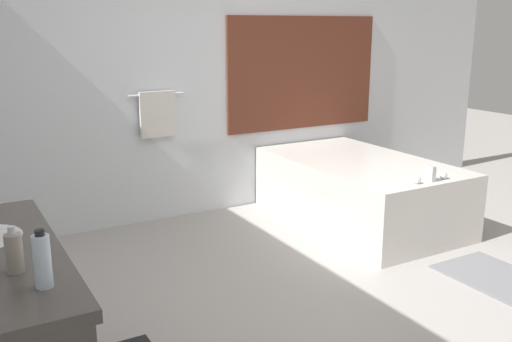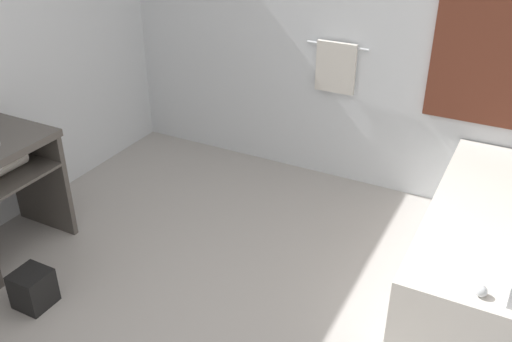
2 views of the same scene
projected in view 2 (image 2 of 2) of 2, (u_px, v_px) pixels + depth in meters
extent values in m
cube|color=silver|center=(381.00, 22.00, 4.20)|extent=(7.40, 0.06, 2.70)
cylinder|color=silver|center=(338.00, 46.00, 4.37)|extent=(0.50, 0.02, 0.02)
cube|color=beige|center=(336.00, 68.00, 4.44)|extent=(0.32, 0.04, 0.40)
cube|color=#4C4742|center=(40.00, 178.00, 4.09)|extent=(0.54, 0.04, 0.79)
sphere|color=silver|center=(481.00, 291.00, 2.72)|extent=(0.06, 0.06, 0.06)
cube|color=black|center=(33.00, 289.00, 3.46)|extent=(0.21, 0.21, 0.24)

